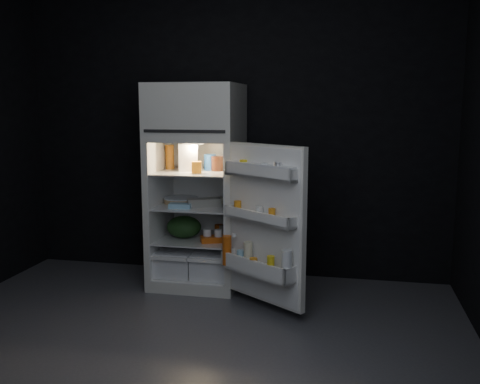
% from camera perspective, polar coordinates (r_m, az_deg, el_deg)
% --- Properties ---
extents(floor, '(4.00, 3.40, 0.00)m').
position_cam_1_polar(floor, '(3.73, -6.57, -16.17)').
color(floor, '#515157').
rests_on(floor, ground).
extents(wall_back, '(4.00, 0.00, 2.70)m').
position_cam_1_polar(wall_back, '(5.02, -0.75, 6.43)').
color(wall_back, black).
rests_on(wall_back, ground).
extents(wall_front, '(4.00, 0.00, 2.70)m').
position_cam_1_polar(wall_front, '(1.86, -23.96, 0.72)').
color(wall_front, black).
rests_on(wall_front, ground).
extents(refrigerator, '(0.76, 0.71, 1.78)m').
position_cam_1_polar(refrigerator, '(4.75, -4.54, 1.45)').
color(refrigerator, silver).
rests_on(refrigerator, ground).
extents(fridge_door, '(0.70, 0.57, 1.22)m').
position_cam_1_polar(fridge_door, '(4.08, 2.51, -3.59)').
color(fridge_door, silver).
rests_on(fridge_door, ground).
extents(milk_jug, '(0.21, 0.21, 0.24)m').
position_cam_1_polar(milk_jug, '(4.71, -5.57, 3.71)').
color(milk_jug, white).
rests_on(milk_jug, refrigerator).
extents(mayo_jar, '(0.13, 0.13, 0.14)m').
position_cam_1_polar(mayo_jar, '(4.75, -3.22, 3.17)').
color(mayo_jar, '#1F53AC').
rests_on(mayo_jar, refrigerator).
extents(jam_jar, '(0.13, 0.13, 0.13)m').
position_cam_1_polar(jam_jar, '(4.70, -2.46, 3.05)').
color(jam_jar, black).
rests_on(jam_jar, refrigerator).
extents(amber_bottle, '(0.09, 0.09, 0.22)m').
position_cam_1_polar(amber_bottle, '(4.86, -7.51, 3.73)').
color(amber_bottle, '#BD691E').
rests_on(amber_bottle, refrigerator).
extents(small_carton, '(0.09, 0.08, 0.10)m').
position_cam_1_polar(small_carton, '(4.55, -4.65, 2.64)').
color(small_carton, orange).
rests_on(small_carton, refrigerator).
extents(egg_carton, '(0.30, 0.21, 0.07)m').
position_cam_1_polar(egg_carton, '(4.65, -3.86, -1.13)').
color(egg_carton, gray).
rests_on(egg_carton, refrigerator).
extents(pie, '(0.37, 0.37, 0.04)m').
position_cam_1_polar(pie, '(4.85, -6.32, -0.92)').
color(pie, tan).
rests_on(pie, refrigerator).
extents(flat_package, '(0.20, 0.11, 0.04)m').
position_cam_1_polar(flat_package, '(4.60, -6.40, -1.47)').
color(flat_package, '#8CBED9').
rests_on(flat_package, refrigerator).
extents(wrapped_pkg, '(0.17, 0.15, 0.05)m').
position_cam_1_polar(wrapped_pkg, '(4.81, -2.66, -0.88)').
color(wrapped_pkg, beige).
rests_on(wrapped_pkg, refrigerator).
extents(produce_bag, '(0.37, 0.34, 0.20)m').
position_cam_1_polar(produce_bag, '(4.80, -6.00, -3.72)').
color(produce_bag, '#193815').
rests_on(produce_bag, refrigerator).
extents(yogurt_tray, '(0.26, 0.20, 0.05)m').
position_cam_1_polar(yogurt_tray, '(4.65, -2.79, -5.03)').
color(yogurt_tray, '#C45110').
rests_on(yogurt_tray, refrigerator).
extents(small_can_red, '(0.09, 0.09, 0.09)m').
position_cam_1_polar(small_can_red, '(4.91, -2.27, -4.02)').
color(small_can_red, '#C45110').
rests_on(small_can_red, refrigerator).
extents(small_can_silver, '(0.08, 0.08, 0.09)m').
position_cam_1_polar(small_can_silver, '(4.89, -1.88, -4.08)').
color(small_can_silver, silver).
rests_on(small_can_silver, refrigerator).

